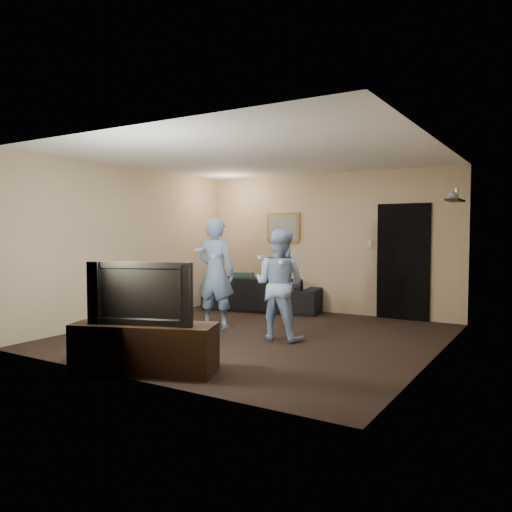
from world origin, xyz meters
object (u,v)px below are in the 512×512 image
Objects in this scene: tv_console at (144,349)px; wii_player_left at (216,273)px; sofa at (263,293)px; wii_player_right at (279,284)px; television at (144,293)px.

wii_player_left is at bearing 87.29° from tv_console.
tv_console is (1.04, -4.28, -0.08)m from sofa.
sofa is 1.30× the size of wii_player_left.
wii_player_right is at bearing -9.72° from wii_player_left.
wii_player_left reaches higher than wii_player_right.
wii_player_left reaches higher than tv_console.
wii_player_left is (-0.79, 2.40, 0.00)m from television.
television is 0.68× the size of wii_player_left.
wii_player_left is at bearing 170.28° from wii_player_right.
wii_player_right reaches higher than television.
wii_player_right is (1.51, -2.10, 0.45)m from sofa.
wii_player_left is at bearing 86.57° from sofa.
wii_player_right reaches higher than tv_console.
wii_player_left is at bearing 87.29° from television.
television is at bearing -102.29° from wii_player_right.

